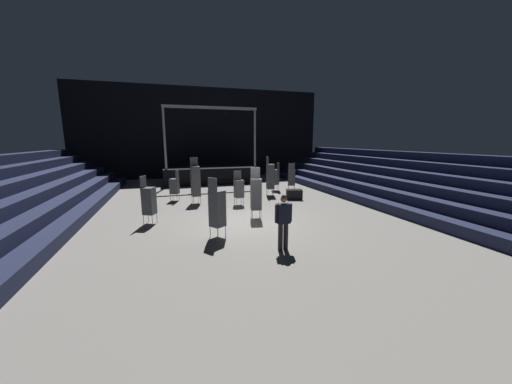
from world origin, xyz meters
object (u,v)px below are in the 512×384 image
(stage_riser, at_px, (211,174))
(chair_stack_mid_left, at_px, (275,177))
(chair_stack_mid_right, at_px, (256,193))
(equipment_road_case, at_px, (294,194))
(chair_stack_rear_right, at_px, (175,186))
(man_with_tie, at_px, (283,219))
(chair_stack_rear_left, at_px, (270,176))
(chair_stack_mid_centre, at_px, (239,188))
(chair_stack_aisle_left, at_px, (292,177))
(chair_stack_front_left, at_px, (196,181))
(chair_stack_rear_centre, at_px, (217,208))
(chair_stack_front_right, at_px, (149,200))

(stage_riser, bearing_deg, chair_stack_mid_left, -52.13)
(chair_stack_mid_right, xyz_separation_m, equipment_road_case, (3.31, 3.21, -0.83))
(chair_stack_rear_right, bearing_deg, man_with_tie, -138.29)
(chair_stack_rear_left, bearing_deg, stage_riser, -149.51)
(chair_stack_mid_centre, height_order, chair_stack_aisle_left, chair_stack_aisle_left)
(stage_riser, distance_m, chair_stack_front_left, 7.46)
(stage_riser, distance_m, chair_stack_mid_centre, 8.26)
(chair_stack_rear_left, distance_m, chair_stack_aisle_left, 2.03)
(equipment_road_case, bearing_deg, chair_stack_rear_right, 166.35)
(man_with_tie, xyz_separation_m, chair_stack_rear_left, (2.62, 8.38, 0.20))
(stage_riser, height_order, chair_stack_front_left, stage_riser)
(chair_stack_front_left, bearing_deg, chair_stack_rear_centre, 83.60)
(chair_stack_rear_right, relative_size, chair_stack_rear_centre, 0.80)
(chair_stack_front_right, height_order, chair_stack_mid_left, chair_stack_front_right)
(chair_stack_front_right, distance_m, chair_stack_rear_centre, 3.41)
(chair_stack_front_right, height_order, chair_stack_rear_centre, chair_stack_rear_centre)
(man_with_tie, height_order, chair_stack_rear_centre, chair_stack_rear_centre)
(chair_stack_front_right, height_order, chair_stack_aisle_left, chair_stack_front_right)
(stage_riser, bearing_deg, chair_stack_front_right, -110.74)
(stage_riser, distance_m, chair_stack_rear_right, 6.81)
(chair_stack_front_right, distance_m, chair_stack_rear_left, 7.96)
(chair_stack_mid_left, bearing_deg, chair_stack_rear_centre, -175.30)
(stage_riser, bearing_deg, man_with_tie, -89.27)
(chair_stack_aisle_left, bearing_deg, chair_stack_rear_centre, -99.83)
(chair_stack_mid_left, bearing_deg, stage_riser, 75.68)
(chair_stack_front_right, height_order, equipment_road_case, chair_stack_front_right)
(chair_stack_mid_right, bearing_deg, man_with_tie, 94.97)
(chair_stack_mid_right, distance_m, chair_stack_rear_right, 5.85)
(chair_stack_mid_right, xyz_separation_m, chair_stack_rear_centre, (-2.00, -1.91, -0.04))
(chair_stack_rear_centre, bearing_deg, chair_stack_front_left, 147.77)
(chair_stack_front_left, bearing_deg, chair_stack_rear_right, -53.10)
(chair_stack_mid_centre, relative_size, chair_stack_rear_left, 0.75)
(chair_stack_front_left, xyz_separation_m, chair_stack_rear_centre, (0.23, -5.67, -0.17))
(chair_stack_mid_left, bearing_deg, chair_stack_rear_right, 139.69)
(chair_stack_mid_left, distance_m, chair_stack_mid_centre, 4.85)
(chair_stack_mid_left, relative_size, equipment_road_case, 2.09)
(man_with_tie, distance_m, chair_stack_mid_right, 3.67)
(chair_stack_front_left, height_order, chair_stack_rear_centre, chair_stack_front_left)
(stage_riser, bearing_deg, chair_stack_rear_right, -115.06)
(chair_stack_mid_right, bearing_deg, stage_riser, -79.02)
(man_with_tie, relative_size, chair_stack_front_left, 0.71)
(chair_stack_mid_right, xyz_separation_m, chair_stack_aisle_left, (4.20, 5.58, -0.17))
(stage_riser, distance_m, chair_stack_rear_centre, 12.99)
(chair_stack_front_right, distance_m, equipment_road_case, 8.18)
(chair_stack_mid_centre, xyz_separation_m, chair_stack_aisle_left, (4.30, 2.84, 0.04))
(man_with_tie, bearing_deg, chair_stack_rear_centre, -46.56)
(chair_stack_mid_right, bearing_deg, chair_stack_mid_centre, -79.11)
(man_with_tie, bearing_deg, chair_stack_mid_left, -111.34)
(chair_stack_mid_left, bearing_deg, chair_stack_rear_left, -173.94)
(stage_riser, xyz_separation_m, chair_stack_rear_right, (-2.88, -6.17, 0.15))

